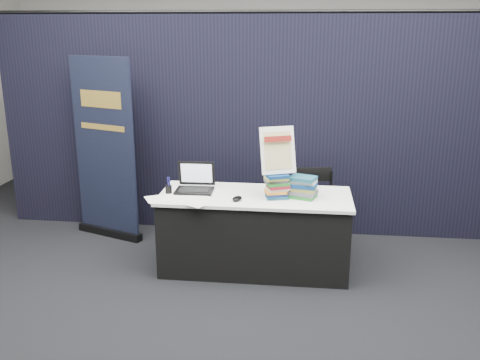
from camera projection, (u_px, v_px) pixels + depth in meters
The scene contains 15 objects.
floor at pixel (249, 295), 4.70m from camera, with size 8.00×8.00×0.00m, color black.
wall_back at pixel (276, 62), 8.03m from camera, with size 8.00×0.02×3.50m, color #ADABA3.
drape_partition at pixel (264, 127), 5.90m from camera, with size 6.00×0.08×2.40m, color black.
display_table at pixel (255, 232), 5.12m from camera, with size 1.80×0.75×0.75m.
laptop at pixel (195, 184), 5.13m from camera, with size 0.36×0.29×0.27m.
mouse at pixel (237, 199), 4.85m from camera, with size 0.08×0.12×0.04m, color black.
brochure_left at pixel (163, 198), 4.91m from camera, with size 0.31×0.22×0.00m, color white.
brochure_mid at pixel (194, 203), 4.78m from camera, with size 0.26×0.18×0.00m, color white.
brochure_right at pixel (192, 199), 4.89m from camera, with size 0.28×0.20×0.00m, color white.
pen_cup at pixel (169, 189), 5.05m from camera, with size 0.06×0.06×0.08m, color black.
book_stack_tall at pixel (277, 186), 4.89m from camera, with size 0.22×0.20×0.23m.
book_stack_short at pixel (303, 187), 4.92m from camera, with size 0.27×0.24×0.20m.
info_sign at pixel (278, 151), 4.83m from camera, with size 0.35×0.23×0.44m.
pullup_banner at pixel (105, 160), 5.81m from camera, with size 0.82×0.39×1.98m.
stacking_chair at pixel (313, 206), 5.57m from camera, with size 0.44×0.45×0.85m.
Camera 1 is at (0.43, -4.22, 2.28)m, focal length 40.00 mm.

